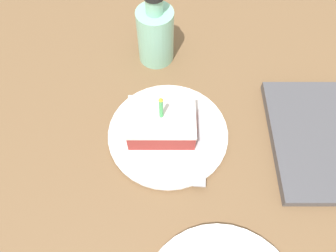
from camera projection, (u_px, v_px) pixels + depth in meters
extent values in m
cube|color=brown|center=(162.00, 131.00, 0.71)|extent=(2.40, 2.40, 0.04)
cylinder|color=white|center=(168.00, 134.00, 0.68)|extent=(0.23, 0.23, 0.01)
cylinder|color=white|center=(168.00, 133.00, 0.67)|extent=(0.25, 0.25, 0.01)
cube|color=#99332D|center=(162.00, 123.00, 0.66)|extent=(0.10, 0.13, 0.04)
cube|color=silver|center=(162.00, 117.00, 0.63)|extent=(0.10, 0.13, 0.01)
cylinder|color=#4CBF66|center=(162.00, 108.00, 0.61)|extent=(0.01, 0.01, 0.05)
cone|color=yellow|center=(161.00, 99.00, 0.58)|extent=(0.01, 0.01, 0.01)
cube|color=#B2B2B7|center=(200.00, 135.00, 0.66)|extent=(0.13, 0.02, 0.00)
cube|color=#B2B2B7|center=(199.00, 175.00, 0.62)|extent=(0.05, 0.03, 0.00)
cylinder|color=#8CD1B2|center=(156.00, 36.00, 0.74)|extent=(0.08, 0.08, 0.13)
cylinder|color=#8CD1B2|center=(154.00, 5.00, 0.67)|extent=(0.04, 0.04, 0.04)
cube|color=#4C4C51|center=(318.00, 138.00, 0.67)|extent=(0.28, 0.19, 0.02)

